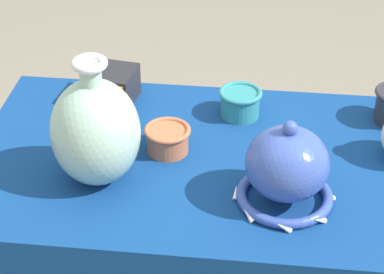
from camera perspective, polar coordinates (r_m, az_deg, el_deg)
name	(u,v)px	position (r m, az deg, el deg)	size (l,w,h in m)	color
display_table	(233,192)	(1.73, 3.12, -4.24)	(1.20, 0.65, 0.70)	olive
vase_tall_bulbous	(95,131)	(1.58, -7.37, 0.45)	(0.19, 0.19, 0.29)	#A8CCB7
vase_dome_bell	(287,169)	(1.54, 7.23, -2.44)	(0.22, 0.22, 0.20)	#3851A8
mosaic_tile_box	(112,86)	(1.90, -6.15, 3.91)	(0.13, 0.13, 0.08)	#232328
cup_wide_teal	(239,102)	(1.83, 3.62, 2.68)	(0.11, 0.11, 0.07)	teal
cup_wide_terracotta	(168,138)	(1.70, -1.88, -0.11)	(0.11, 0.11, 0.06)	#BC6642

